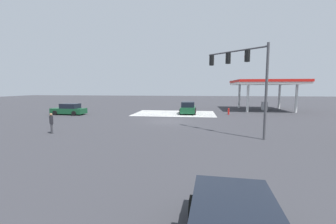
{
  "coord_description": "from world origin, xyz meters",
  "views": [
    {
      "loc": [
        -3.04,
        23.7,
        3.59
      ],
      "look_at": [
        0.0,
        0.0,
        0.99
      ],
      "focal_mm": 24.0,
      "sensor_mm": 36.0,
      "label": 1
    }
  ],
  "objects_px": {
    "traffic_signal_mast": "(244,71)",
    "car_2": "(188,108)",
    "fire_hydrant": "(229,111)",
    "pedestrian": "(51,122)",
    "car_0": "(69,110)"
  },
  "relations": [
    {
      "from": "traffic_signal_mast",
      "to": "car_0",
      "type": "height_order",
      "value": "traffic_signal_mast"
    },
    {
      "from": "car_0",
      "to": "car_2",
      "type": "bearing_deg",
      "value": -163.58
    },
    {
      "from": "pedestrian",
      "to": "traffic_signal_mast",
      "type": "bearing_deg",
      "value": -38.37
    },
    {
      "from": "car_0",
      "to": "fire_hydrant",
      "type": "xyz_separation_m",
      "value": [
        -21.09,
        -2.74,
        -0.26
      ]
    },
    {
      "from": "traffic_signal_mast",
      "to": "car_0",
      "type": "distance_m",
      "value": 23.24
    },
    {
      "from": "traffic_signal_mast",
      "to": "car_2",
      "type": "height_order",
      "value": "traffic_signal_mast"
    },
    {
      "from": "fire_hydrant",
      "to": "pedestrian",
      "type": "bearing_deg",
      "value": 43.1
    },
    {
      "from": "fire_hydrant",
      "to": "car_0",
      "type": "bearing_deg",
      "value": 7.4
    },
    {
      "from": "traffic_signal_mast",
      "to": "pedestrian",
      "type": "bearing_deg",
      "value": 49.64
    },
    {
      "from": "car_2",
      "to": "fire_hydrant",
      "type": "bearing_deg",
      "value": -95.58
    },
    {
      "from": "pedestrian",
      "to": "car_0",
      "type": "bearing_deg",
      "value": 72.45
    },
    {
      "from": "car_0",
      "to": "car_2",
      "type": "xyz_separation_m",
      "value": [
        -15.68,
        -3.32,
        0.1
      ]
    },
    {
      "from": "traffic_signal_mast",
      "to": "fire_hydrant",
      "type": "distance_m",
      "value": 14.03
    },
    {
      "from": "traffic_signal_mast",
      "to": "car_2",
      "type": "xyz_separation_m",
      "value": [
        4.61,
        -13.88,
        -4.04
      ]
    },
    {
      "from": "traffic_signal_mast",
      "to": "fire_hydrant",
      "type": "relative_size",
      "value": 7.65
    }
  ]
}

